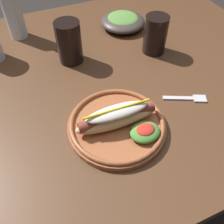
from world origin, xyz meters
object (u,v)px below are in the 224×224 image
Objects in this scene: fork at (188,98)px; hot_dog_plate at (118,123)px; extra_cup at (69,42)px; soda_cup at (155,35)px; glass_bottle at (13,13)px; side_bowl at (123,21)px.

hot_dog_plate is at bearing -150.32° from fork.
hot_dog_plate is 0.32m from extra_cup.
soda_cup is 0.55× the size of glass_bottle.
glass_bottle is 0.39m from side_bowl.
soda_cup is (0.02, 0.24, 0.06)m from fork.
side_bowl is at bearing 99.24° from soda_cup.
glass_bottle is (-0.38, 0.51, 0.09)m from fork.
hot_dog_plate is 1.85× the size of extra_cup.
extra_cup is at bearing -58.43° from glass_bottle.
soda_cup reaches higher than hot_dog_plate.
glass_bottle is (-0.13, 0.21, 0.02)m from extra_cup.
fork is 0.71× the size of side_bowl.
extra_cup is at bearing 167.33° from soda_cup.
soda_cup is 0.93× the size of extra_cup.
fork is 0.52× the size of glass_bottle.
soda_cup reaches higher than fork.
extra_cup is 0.59× the size of glass_bottle.
soda_cup is at bearing -34.29° from glass_bottle.
extra_cup is at bearing -153.21° from side_bowl.
extra_cup is 0.25m from glass_bottle.
extra_cup is (-0.24, 0.30, 0.06)m from fork.
extra_cup is (-0.27, 0.06, 0.00)m from soda_cup.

